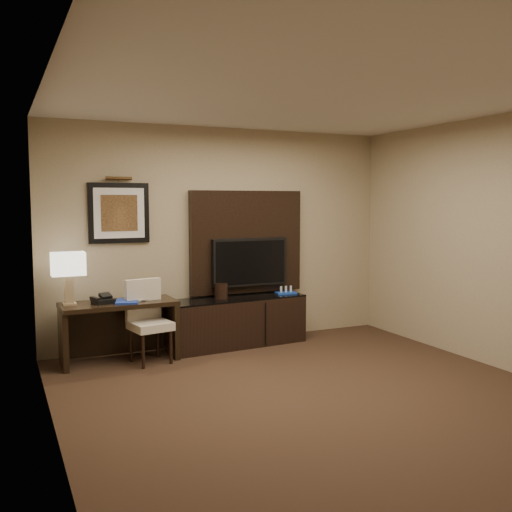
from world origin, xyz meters
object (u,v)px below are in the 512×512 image
desk (119,332)px  desk_phone (103,299)px  tv (250,262)px  table_lamp (69,279)px  ice_bucket (221,291)px  minibar_tray (286,290)px  desk_chair (150,325)px  credenza (236,322)px

desk → desk_phone: (-0.17, -0.02, 0.39)m
tv → desk_phone: tv is taller
table_lamp → ice_bucket: bearing=2.3°
ice_bucket → minibar_tray: size_ratio=0.71×
desk_chair → minibar_tray: 1.89m
table_lamp → ice_bucket: size_ratio=3.05×
credenza → desk_phone: 1.68m
tv → ice_bucket: 0.56m
tv → desk_phone: (-1.87, -0.26, -0.29)m
desk_phone → ice_bucket: size_ratio=1.13×
tv → desk_chair: (-1.40, -0.45, -0.59)m
desk → credenza: (1.45, 0.10, -0.04)m
tv → minibar_tray: bearing=-16.9°
desk_chair → ice_bucket: desk_chair is taller
desk_phone → ice_bucket: ice_bucket is taller
desk → desk_chair: desk_chair is taller
desk → desk_phone: 0.43m
credenza → minibar_tray: bearing=-3.9°
desk_chair → minibar_tray: desk_chair is taller
table_lamp → minibar_tray: table_lamp is taller
tv → minibar_tray: tv is taller
credenza → desk_chair: (-1.15, -0.31, 0.13)m
table_lamp → minibar_tray: (2.67, 0.06, -0.30)m
desk → ice_bucket: (1.26, 0.11, 0.36)m
credenza → desk_phone: bearing=-179.8°
desk_chair → ice_bucket: size_ratio=4.68×
tv → desk_chair: bearing=-162.3°
desk_chair → table_lamp: 1.00m
desk_phone → minibar_tray: 2.33m
desk_chair → table_lamp: size_ratio=1.53×
minibar_tray → desk_chair: bearing=-170.5°
table_lamp → desk_phone: (0.35, -0.07, -0.23)m
tv → table_lamp: size_ratio=1.79×
credenza → ice_bucket: size_ratio=9.57×
credenza → minibar_tray: size_ratio=6.79×
credenza → table_lamp: table_lamp is taller
credenza → tv: (0.24, 0.14, 0.72)m
desk → tv: bearing=6.1°
table_lamp → desk_chair: bearing=-16.9°
desk_phone → ice_bucket: (1.44, 0.14, -0.03)m
table_lamp → desk_phone: size_ratio=2.71×
desk → minibar_tray: size_ratio=4.88×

